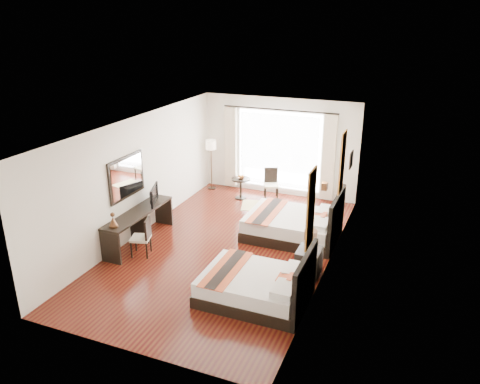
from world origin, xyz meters
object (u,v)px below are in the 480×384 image
at_px(bed_far, 295,225).
at_px(vase, 307,252).
at_px(window_chair, 271,189).
at_px(fruit_bowl, 241,178).
at_px(television, 151,195).
at_px(nightstand, 309,262).
at_px(side_table, 241,188).
at_px(bed_near, 258,286).
at_px(desk_chair, 142,244).
at_px(floor_lamp, 211,148).
at_px(console_desk, 139,227).
at_px(table_lamp, 311,237).

distance_m(bed_far, vase, 1.85).
bearing_deg(window_chair, fruit_bowl, -87.16).
relative_size(bed_far, television, 2.87).
xyz_separation_m(nightstand, side_table, (-2.83, 3.36, 0.03)).
relative_size(vase, television, 0.17).
xyz_separation_m(bed_near, side_table, (-2.19, 4.60, 0.02)).
xyz_separation_m(desk_chair, side_table, (0.73, 3.92, 0.04)).
height_order(floor_lamp, fruit_bowl, floor_lamp).
bearing_deg(console_desk, side_table, 71.56).
xyz_separation_m(bed_far, fruit_bowl, (-2.08, 1.79, 0.32)).
bearing_deg(vase, table_lamp, 91.03).
relative_size(bed_near, television, 2.62).
relative_size(nightstand, fruit_bowl, 2.98).
height_order(nightstand, vase, vase).
height_order(vase, desk_chair, desk_chair).
bearing_deg(console_desk, television, 87.92).
xyz_separation_m(console_desk, fruit_bowl, (1.16, 3.36, 0.25)).
xyz_separation_m(bed_far, television, (-3.22, -1.03, 0.66)).
height_order(table_lamp, fruit_bowl, table_lamp).
distance_m(vase, television, 4.01).
xyz_separation_m(console_desk, window_chair, (1.93, 3.74, -0.11)).
height_order(bed_far, side_table, bed_far).
distance_m(bed_near, window_chair, 5.13).
height_order(console_desk, television, television).
xyz_separation_m(console_desk, television, (0.02, 0.55, 0.59)).
distance_m(vase, side_table, 4.51).
height_order(bed_near, window_chair, bed_near).
bearing_deg(table_lamp, vase, -88.97).
bearing_deg(nightstand, desk_chair, -171.03).
xyz_separation_m(table_lamp, vase, (0.00, -0.25, -0.22)).
bearing_deg(vase, bed_near, -119.95).
distance_m(television, side_table, 3.13).
distance_m(bed_far, desk_chair, 3.53).
distance_m(side_table, window_chair, 0.86).
height_order(table_lamp, console_desk, table_lamp).
bearing_deg(bed_far, nightstand, -64.76).
relative_size(bed_near, window_chair, 2.22).
bearing_deg(bed_far, television, -162.33).
relative_size(television, desk_chair, 0.86).
relative_size(console_desk, side_table, 3.66).
distance_m(bed_near, desk_chair, 3.00).
distance_m(bed_near, television, 3.80).
height_order(nightstand, side_table, side_table).
height_order(table_lamp, vase, table_lamp).
xyz_separation_m(vase, floor_lamp, (-3.93, 3.93, 0.70)).
xyz_separation_m(table_lamp, console_desk, (-3.95, -0.15, -0.41)).
distance_m(bed_near, table_lamp, 1.56).
distance_m(nightstand, table_lamp, 0.52).
relative_size(console_desk, floor_lamp, 1.47).
height_order(desk_chair, floor_lamp, floor_lamp).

